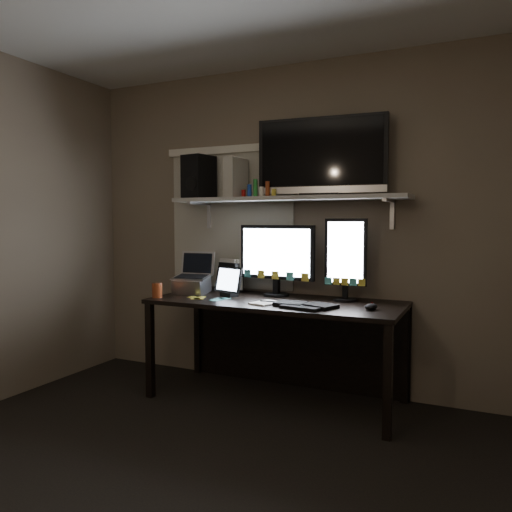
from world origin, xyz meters
The scene contains 19 objects.
floor centered at (0.00, 0.00, 0.00)m, with size 3.60×3.60×0.00m, color black.
back_wall centered at (0.00, 1.80, 1.25)m, with size 3.60×3.60×0.00m, color #6E5F4F.
window_blinds centered at (-0.55, 1.79, 1.30)m, with size 1.10×0.02×1.10m, color beige.
desk centered at (0.00, 1.55, 0.55)m, with size 1.80×0.75×0.73m.
wall_shelf centered at (0.00, 1.62, 1.46)m, with size 1.80×0.35×0.03m, color #B1B1AC.
monitor_landscape centered at (-0.08, 1.63, 1.01)m, with size 0.63×0.07×0.55m, color black.
monitor_portrait centered at (0.46, 1.60, 1.03)m, with size 0.30×0.06×0.60m, color black.
keyboard centered at (0.28, 1.26, 0.74)m, with size 0.42×0.16×0.03m, color black.
mouse centered at (0.70, 1.34, 0.75)m, with size 0.07×0.11×0.04m, color black.
notepad centered at (-0.01, 1.26, 0.74)m, with size 0.14×0.20×0.01m, color white.
tablet centered at (-0.39, 1.45, 0.84)m, with size 0.26×0.11×0.23m, color black.
file_sorter centered at (-0.50, 1.70, 0.86)m, with size 0.20×0.09×0.25m, color black.
laptop centered at (-0.73, 1.46, 0.89)m, with size 0.28×0.23×0.32m, color silver.
cup centered at (-0.85, 1.18, 0.78)m, with size 0.08×0.08×0.11m, color maroon.
sticky_notes centered at (-0.51, 1.34, 0.73)m, with size 0.31×0.23×0.00m, color gold, non-canonical shape.
tv centered at (0.26, 1.65, 1.76)m, with size 0.94×0.17×0.57m, color black.
game_console centered at (-0.41, 1.61, 1.63)m, with size 0.08×0.26×0.30m, color silver.
speaker centered at (-0.77, 1.64, 1.65)m, with size 0.19×0.23×0.35m, color black.
bottles centered at (-0.20, 1.57, 1.54)m, with size 0.20×0.05×0.13m, color #A50F0C, non-canonical shape.
Camera 1 is at (1.37, -1.86, 1.30)m, focal length 35.00 mm.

